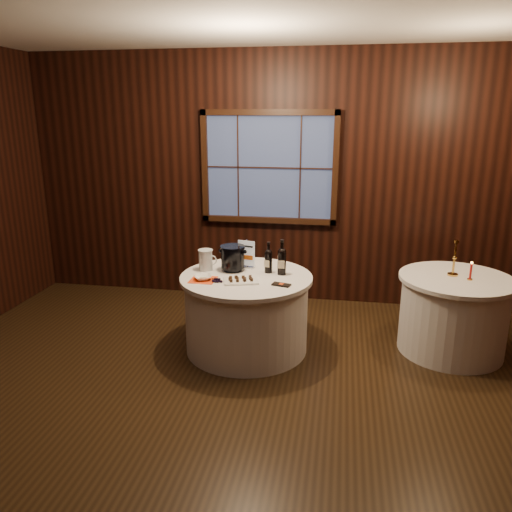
% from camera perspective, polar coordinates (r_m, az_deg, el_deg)
% --- Properties ---
extents(ground, '(6.00, 6.00, 0.00)m').
position_cam_1_polar(ground, '(4.26, -3.71, -16.42)').
color(ground, black).
rests_on(ground, ground).
extents(back_wall, '(6.00, 0.10, 3.00)m').
position_cam_1_polar(back_wall, '(6.08, 1.52, 9.10)').
color(back_wall, black).
rests_on(back_wall, ground).
extents(main_table, '(1.28, 1.28, 0.77)m').
position_cam_1_polar(main_table, '(4.95, -1.10, -6.47)').
color(main_table, white).
rests_on(main_table, ground).
extents(side_table, '(1.08, 1.08, 0.77)m').
position_cam_1_polar(side_table, '(5.27, 21.57, -6.20)').
color(side_table, white).
rests_on(side_table, ground).
extents(sign_stand, '(0.18, 0.12, 0.29)m').
position_cam_1_polar(sign_stand, '(5.04, -1.06, -0.24)').
color(sign_stand, '#BBBAC2').
rests_on(sign_stand, main_table).
extents(port_bottle_left, '(0.07, 0.08, 0.31)m').
position_cam_1_polar(port_bottle_left, '(4.87, 1.43, -0.39)').
color(port_bottle_left, black).
rests_on(port_bottle_left, main_table).
extents(port_bottle_right, '(0.08, 0.08, 0.35)m').
position_cam_1_polar(port_bottle_right, '(4.82, 2.97, -0.40)').
color(port_bottle_right, black).
rests_on(port_bottle_right, main_table).
extents(ice_bucket, '(0.25, 0.25, 0.25)m').
position_cam_1_polar(ice_bucket, '(4.94, -2.68, -0.19)').
color(ice_bucket, black).
rests_on(ice_bucket, main_table).
extents(chocolate_plate, '(0.36, 0.29, 0.05)m').
position_cam_1_polar(chocolate_plate, '(4.64, -1.76, -2.76)').
color(chocolate_plate, white).
rests_on(chocolate_plate, main_table).
extents(chocolate_box, '(0.18, 0.12, 0.01)m').
position_cam_1_polar(chocolate_box, '(4.56, 2.91, -3.29)').
color(chocolate_box, black).
rests_on(chocolate_box, main_table).
extents(grape_bunch, '(0.16, 0.08, 0.04)m').
position_cam_1_polar(grape_bunch, '(4.65, -4.46, -2.76)').
color(grape_bunch, black).
rests_on(grape_bunch, main_table).
extents(glass_pitcher, '(0.19, 0.15, 0.21)m').
position_cam_1_polar(glass_pitcher, '(4.98, -5.76, -0.43)').
color(glass_pitcher, silver).
rests_on(glass_pitcher, main_table).
extents(orange_napkin, '(0.24, 0.24, 0.00)m').
position_cam_1_polar(orange_napkin, '(4.72, -6.07, -2.71)').
color(orange_napkin, '#EF4614').
rests_on(orange_napkin, main_table).
extents(cracker_bowl, '(0.21, 0.21, 0.04)m').
position_cam_1_polar(cracker_bowl, '(4.72, -6.08, -2.46)').
color(cracker_bowl, white).
rests_on(cracker_bowl, orange_napkin).
extents(brass_candlestick, '(0.10, 0.10, 0.35)m').
position_cam_1_polar(brass_candlestick, '(5.15, 21.68, -0.73)').
color(brass_candlestick, gold).
rests_on(brass_candlestick, side_table).
extents(red_candle, '(0.05, 0.05, 0.18)m').
position_cam_1_polar(red_candle, '(5.09, 23.32, -1.76)').
color(red_candle, gold).
rests_on(red_candle, side_table).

